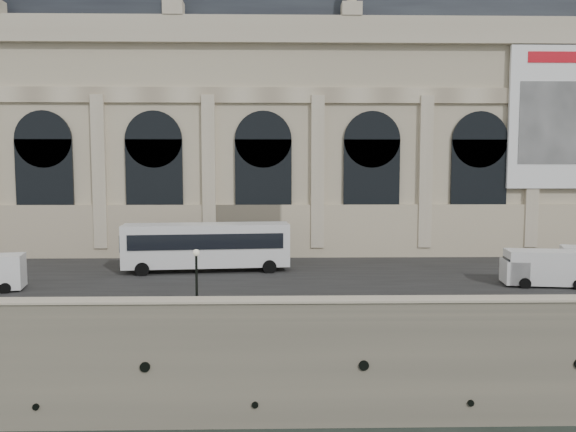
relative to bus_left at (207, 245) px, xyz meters
name	(u,v)px	position (x,y,z in m)	size (l,w,h in m)	color
ground	(327,428)	(8.45, -15.06, -8.19)	(260.00, 260.00, 0.00)	black
quay	(300,265)	(8.45, 19.94, -5.19)	(160.00, 70.00, 6.00)	gray
street	(312,274)	(8.45, -1.06, -2.16)	(160.00, 24.00, 0.06)	#2D2D2D
parapet	(327,309)	(8.45, -14.46, -1.58)	(160.00, 1.40, 1.21)	gray
museum	(247,118)	(2.47, 15.80, 11.53)	(69.00, 18.70, 29.10)	#C4B697
bus_left	(207,245)	(0.00, 0.00, 0.00)	(13.48, 4.13, 3.91)	silver
van_c	(542,268)	(24.52, -6.03, -0.88)	(6.03, 3.01, 2.58)	silver
lamp_right	(197,282)	(1.06, -13.27, -0.29)	(0.39, 0.39, 3.82)	black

